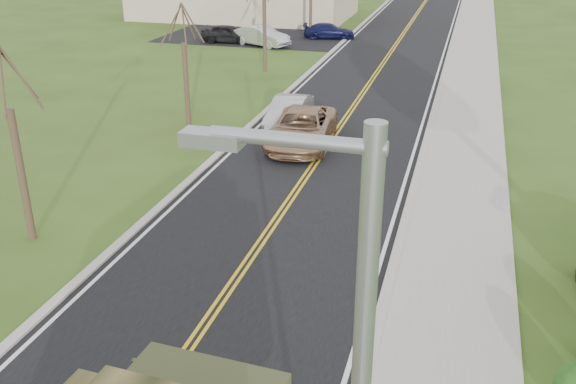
% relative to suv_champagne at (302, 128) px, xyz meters
% --- Properties ---
extents(road, '(8.00, 120.00, 0.01)m').
position_rel_suv_champagne_xyz_m(road, '(1.13, 19.12, -0.76)').
color(road, black).
rests_on(road, ground).
extents(curb_right, '(0.30, 120.00, 0.12)m').
position_rel_suv_champagne_xyz_m(curb_right, '(5.28, 19.12, -0.71)').
color(curb_right, '#9E998E').
rests_on(curb_right, ground).
extents(sidewalk_right, '(3.20, 120.00, 0.10)m').
position_rel_suv_champagne_xyz_m(sidewalk_right, '(7.03, 19.12, -0.72)').
color(sidewalk_right, '#9E998E').
rests_on(sidewalk_right, ground).
extents(curb_left, '(0.30, 120.00, 0.10)m').
position_rel_suv_champagne_xyz_m(curb_left, '(-3.02, 19.12, -0.72)').
color(curb_left, '#9E998E').
rests_on(curb_left, ground).
extents(bare_tree_a, '(1.93, 2.26, 6.08)m').
position_rel_suv_champagne_xyz_m(bare_tree_a, '(-5.87, -10.88, 1.86)').
color(bare_tree_a, '#38281C').
rests_on(bare_tree_a, ground).
extents(bare_tree_b, '(1.83, 2.14, 5.73)m').
position_rel_suv_champagne_xyz_m(bare_tree_b, '(-5.87, 1.12, 1.71)').
color(bare_tree_b, '#38281C').
rests_on(bare_tree_b, ground).
extents(bare_tree_c, '(2.04, 2.39, 6.42)m').
position_rel_suv_champagne_xyz_m(bare_tree_c, '(-5.87, 13.12, 2.01)').
color(bare_tree_c, '#38281C').
rests_on(bare_tree_c, ground).
extents(bare_tree_d, '(1.88, 2.20, 5.91)m').
position_rel_suv_champagne_xyz_m(bare_tree_d, '(-5.87, 25.12, 1.78)').
color(bare_tree_d, '#38281C').
rests_on(bare_tree_d, ground).
extents(suv_champagne, '(2.96, 5.71, 1.54)m').
position_rel_suv_champagne_xyz_m(suv_champagne, '(0.00, 0.00, 0.00)').
color(suv_champagne, '#A67F5D').
rests_on(suv_champagne, ground).
extents(sedan_silver, '(1.61, 4.34, 1.42)m').
position_rel_suv_champagne_xyz_m(sedan_silver, '(-1.21, 2.26, -0.06)').
color(sedan_silver, '#ABAAAF').
rests_on(sedan_silver, ground).
extents(lot_car_dark, '(4.24, 1.97, 1.41)m').
position_rel_suv_champagne_xyz_m(lot_car_dark, '(-11.66, 21.65, -0.07)').
color(lot_car_dark, black).
rests_on(lot_car_dark, ground).
extents(lot_car_silver, '(4.85, 3.20, 1.51)m').
position_rel_suv_champagne_xyz_m(lot_car_silver, '(-8.70, 21.12, -0.01)').
color(lot_car_silver, silver).
rests_on(lot_car_silver, ground).
extents(lot_car_navy, '(4.37, 2.41, 1.20)m').
position_rel_suv_champagne_xyz_m(lot_car_navy, '(-4.44, 25.60, -0.17)').
color(lot_car_navy, '#0F1137').
rests_on(lot_car_navy, ground).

